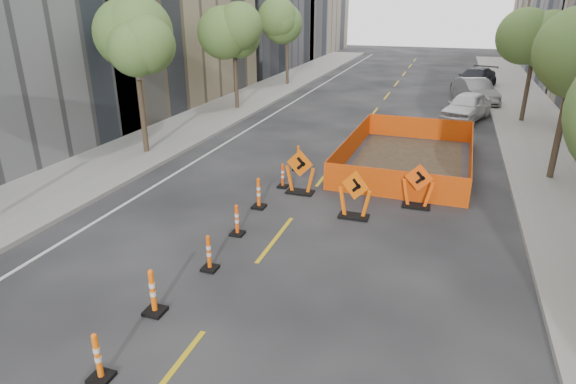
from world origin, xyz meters
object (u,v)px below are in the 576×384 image
(channelizer_3, at_px, (209,253))
(chevron_sign_right, at_px, (418,186))
(channelizer_2, at_px, (153,292))
(channelizer_6, at_px, (283,175))
(chevron_sign_center, at_px, (355,194))
(channelizer_7, at_px, (298,158))
(channelizer_1, at_px, (98,357))
(chevron_sign_left, at_px, (300,172))
(parked_car_mid, at_px, (475,91))
(channelizer_4, at_px, (237,220))
(channelizer_5, at_px, (259,193))
(parked_car_far, at_px, (475,79))
(parked_car_near, at_px, (467,106))

(channelizer_3, distance_m, chevron_sign_right, 7.55)
(channelizer_2, bearing_deg, chevron_sign_right, 57.55)
(channelizer_6, bearing_deg, chevron_sign_center, -30.89)
(channelizer_7, distance_m, chevron_sign_center, 4.98)
(channelizer_1, xyz_separation_m, chevron_sign_right, (4.85, 10.00, 0.26))
(channelizer_1, bearing_deg, channelizer_6, 90.21)
(channelizer_2, relative_size, channelizer_6, 1.19)
(channelizer_7, height_order, chevron_sign_right, chevron_sign_right)
(channelizer_7, xyz_separation_m, chevron_sign_left, (0.83, -2.43, 0.30))
(parked_car_mid, bearing_deg, channelizer_4, -125.69)
(channelizer_2, xyz_separation_m, channelizer_5, (0.02, 6.21, -0.02))
(channelizer_1, bearing_deg, parked_car_far, 78.44)
(channelizer_3, xyz_separation_m, chevron_sign_center, (2.90, 4.38, 0.30))
(channelizer_4, height_order, channelizer_5, channelizer_5)
(chevron_sign_center, bearing_deg, channelizer_2, -96.20)
(channelizer_6, bearing_deg, channelizer_1, -89.79)
(parked_car_mid, bearing_deg, chevron_sign_left, -126.69)
(channelizer_6, relative_size, chevron_sign_center, 0.58)
(channelizer_2, xyz_separation_m, parked_car_far, (7.42, 33.25, 0.25))
(channelizer_3, distance_m, channelizer_5, 4.15)
(channelizer_3, xyz_separation_m, channelizer_6, (-0.15, 6.21, -0.03))
(chevron_sign_left, distance_m, chevron_sign_right, 4.10)
(channelizer_3, height_order, parked_car_near, parked_car_near)
(channelizer_5, bearing_deg, channelizer_7, 88.79)
(channelizer_4, distance_m, chevron_sign_right, 6.20)
(channelizer_1, xyz_separation_m, channelizer_6, (-0.04, 10.34, -0.04))
(channelizer_2, relative_size, parked_car_mid, 0.23)
(channelizer_3, bearing_deg, channelizer_2, -98.39)
(channelizer_1, distance_m, channelizer_3, 4.14)
(chevron_sign_center, bearing_deg, parked_car_mid, 99.23)
(channelizer_2, bearing_deg, channelizer_5, 89.78)
(channelizer_7, distance_m, parked_car_mid, 18.49)
(channelizer_5, relative_size, channelizer_6, 1.15)
(channelizer_3, bearing_deg, channelizer_4, 94.03)
(chevron_sign_center, relative_size, parked_car_far, 0.29)
(channelizer_5, xyz_separation_m, chevron_sign_left, (0.92, 1.71, 0.28))
(chevron_sign_right, distance_m, parked_car_near, 14.16)
(channelizer_7, relative_size, chevron_sign_right, 0.68)
(parked_car_near, bearing_deg, channelizer_5, -94.68)
(chevron_sign_left, distance_m, parked_car_near, 15.22)
(channelizer_4, distance_m, channelizer_5, 2.07)
(chevron_sign_center, distance_m, parked_car_mid, 21.33)
(channelizer_3, distance_m, parked_car_far, 31.98)
(channelizer_3, height_order, chevron_sign_center, chevron_sign_center)
(chevron_sign_left, height_order, chevron_sign_center, chevron_sign_left)
(parked_car_near, bearing_deg, channelizer_6, -97.26)
(channelizer_5, xyz_separation_m, chevron_sign_center, (3.18, 0.24, 0.27))
(channelizer_4, height_order, parked_car_far, parked_car_far)
(channelizer_5, distance_m, chevron_sign_center, 3.20)
(channelizer_3, bearing_deg, chevron_sign_right, 51.07)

